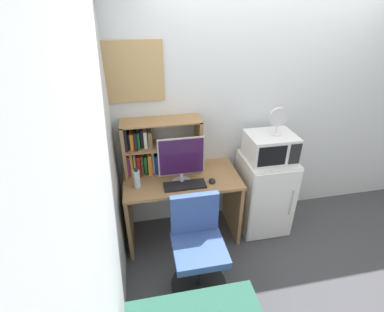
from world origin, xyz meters
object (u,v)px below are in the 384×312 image
(computer_mouse, at_px, (212,181))
(mini_fridge, at_px, (263,193))
(monitor, at_px, (181,159))
(microwave, at_px, (270,147))
(desk_chair, at_px, (198,251))
(hutch_bookshelf, at_px, (151,148))
(desk_fan, at_px, (278,119))
(keyboard, at_px, (185,185))
(water_bottle, at_px, (137,179))
(wall_corkboard, at_px, (131,72))

(computer_mouse, height_order, mini_fridge, mini_fridge)
(monitor, xyz_separation_m, microwave, (0.93, 0.10, -0.01))
(desk_chair, bearing_deg, monitor, 94.55)
(hutch_bookshelf, relative_size, monitor, 1.62)
(desk_fan, bearing_deg, hutch_bookshelf, 171.40)
(keyboard, xyz_separation_m, desk_chair, (0.03, -0.48, -0.37))
(computer_mouse, bearing_deg, hutch_bookshelf, 149.36)
(keyboard, relative_size, water_bottle, 2.04)
(desk_fan, bearing_deg, microwave, 170.87)
(monitor, distance_m, water_bottle, 0.46)
(microwave, bearing_deg, desk_chair, -144.17)
(computer_mouse, bearing_deg, monitor, 169.77)
(computer_mouse, distance_m, desk_fan, 0.88)
(water_bottle, distance_m, microwave, 1.37)
(hutch_bookshelf, bearing_deg, water_bottle, -121.54)
(keyboard, height_order, desk_chair, desk_chair)
(water_bottle, distance_m, mini_fridge, 1.42)
(hutch_bookshelf, distance_m, keyboard, 0.51)
(keyboard, relative_size, microwave, 0.85)
(hutch_bookshelf, bearing_deg, microwave, -8.58)
(hutch_bookshelf, height_order, keyboard, hutch_bookshelf)
(hutch_bookshelf, bearing_deg, desk_fan, -8.60)
(mini_fridge, bearing_deg, microwave, 89.88)
(desk_chair, bearing_deg, computer_mouse, 63.41)
(computer_mouse, bearing_deg, water_bottle, 174.68)
(hutch_bookshelf, xyz_separation_m, water_bottle, (-0.16, -0.26, -0.18))
(water_bottle, xyz_separation_m, desk_fan, (1.39, 0.08, 0.46))
(microwave, distance_m, desk_chair, 1.26)
(monitor, xyz_separation_m, wall_corkboard, (-0.38, 0.39, 0.73))
(monitor, distance_m, mini_fridge, 1.10)
(keyboard, bearing_deg, microwave, 10.10)
(hutch_bookshelf, relative_size, computer_mouse, 9.01)
(water_bottle, bearing_deg, desk_chair, -50.07)
(hutch_bookshelf, relative_size, mini_fridge, 0.88)
(computer_mouse, distance_m, desk_chair, 0.67)
(microwave, bearing_deg, monitor, -174.14)
(mini_fridge, height_order, wall_corkboard, wall_corkboard)
(keyboard, height_order, wall_corkboard, wall_corkboard)
(microwave, xyz_separation_m, desk_fan, (0.04, -0.01, 0.30))
(monitor, height_order, mini_fridge, monitor)
(hutch_bookshelf, distance_m, desk_fan, 1.28)
(microwave, bearing_deg, hutch_bookshelf, 171.42)
(microwave, distance_m, desk_fan, 0.30)
(hutch_bookshelf, distance_m, wall_corkboard, 0.74)
(water_bottle, bearing_deg, wall_corkboard, 83.49)
(monitor, relative_size, water_bottle, 2.42)
(computer_mouse, xyz_separation_m, wall_corkboard, (-0.67, 0.44, 0.98))
(keyboard, bearing_deg, wall_corkboard, 131.55)
(microwave, bearing_deg, computer_mouse, -167.00)
(mini_fridge, bearing_deg, keyboard, -170.09)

